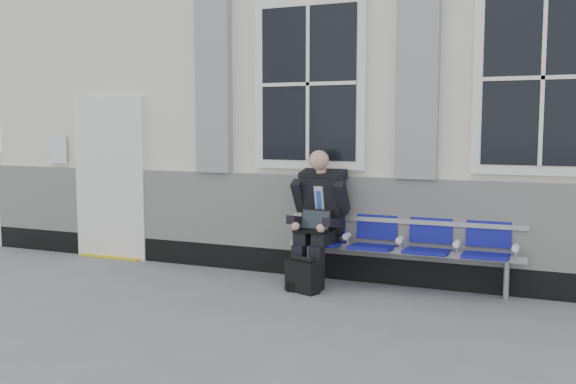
% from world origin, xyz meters
% --- Properties ---
extents(ground, '(70.00, 70.00, 0.00)m').
position_xyz_m(ground, '(0.00, 0.00, 0.00)').
color(ground, slate).
rests_on(ground, ground).
extents(station_building, '(14.40, 4.40, 4.49)m').
position_xyz_m(station_building, '(-0.02, 3.47, 2.22)').
color(station_building, white).
rests_on(station_building, ground).
extents(bench, '(2.60, 0.47, 0.91)m').
position_xyz_m(bench, '(-1.02, 1.32, 0.55)').
color(bench, '#9EA0A3').
rests_on(bench, ground).
extents(businessman, '(0.63, 0.84, 1.51)m').
position_xyz_m(businessman, '(-1.92, 1.18, 0.80)').
color(businessman, black).
rests_on(businessman, ground).
extents(briefcase, '(0.41, 0.28, 0.39)m').
position_xyz_m(briefcase, '(-1.95, 0.74, 0.18)').
color(briefcase, black).
rests_on(briefcase, ground).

